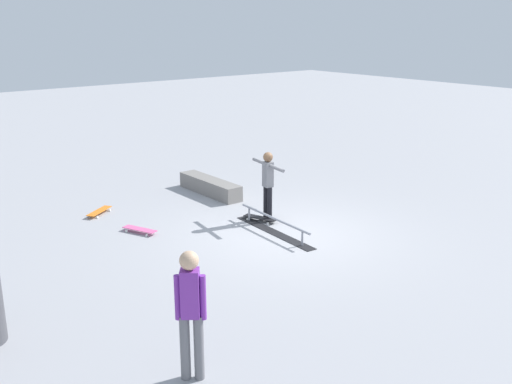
# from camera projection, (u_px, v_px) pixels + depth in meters

# --- Properties ---
(ground_plane) EXTENTS (60.00, 60.00, 0.00)m
(ground_plane) POSITION_uv_depth(u_px,v_px,m) (285.00, 234.00, 12.49)
(ground_plane) COLOR #9E9EA3
(grind_rail) EXTENTS (2.52, 0.41, 0.35)m
(grind_rail) POSITION_uv_depth(u_px,v_px,m) (274.00, 226.00, 12.53)
(grind_rail) COLOR black
(grind_rail) RESTS_ON ground_plane
(skate_ledge) EXTENTS (2.20, 0.46, 0.40)m
(skate_ledge) POSITION_uv_depth(u_px,v_px,m) (210.00, 186.00, 15.33)
(skate_ledge) COLOR gray
(skate_ledge) RESTS_ON ground_plane
(skater_main) EXTENTS (1.27, 0.28, 1.59)m
(skater_main) POSITION_uv_depth(u_px,v_px,m) (268.00, 181.00, 13.07)
(skater_main) COLOR black
(skater_main) RESTS_ON ground_plane
(skateboard_main) EXTENTS (0.82, 0.44, 0.09)m
(skateboard_main) POSITION_uv_depth(u_px,v_px,m) (260.00, 218.00, 13.27)
(skateboard_main) COLOR black
(skateboard_main) RESTS_ON ground_plane
(bystander_purple_shirt) EXTENTS (0.31, 0.35, 1.74)m
(bystander_purple_shirt) POSITION_uv_depth(u_px,v_px,m) (191.00, 309.00, 7.20)
(bystander_purple_shirt) COLOR slate
(bystander_purple_shirt) RESTS_ON ground_plane
(loose_skateboard_orange) EXTENTS (0.61, 0.78, 0.09)m
(loose_skateboard_orange) POSITION_uv_depth(u_px,v_px,m) (99.00, 211.00, 13.74)
(loose_skateboard_orange) COLOR orange
(loose_skateboard_orange) RESTS_ON ground_plane
(loose_skateboard_pink) EXTENTS (0.82, 0.49, 0.09)m
(loose_skateboard_pink) POSITION_uv_depth(u_px,v_px,m) (140.00, 229.00, 12.55)
(loose_skateboard_pink) COLOR #E05993
(loose_skateboard_pink) RESTS_ON ground_plane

